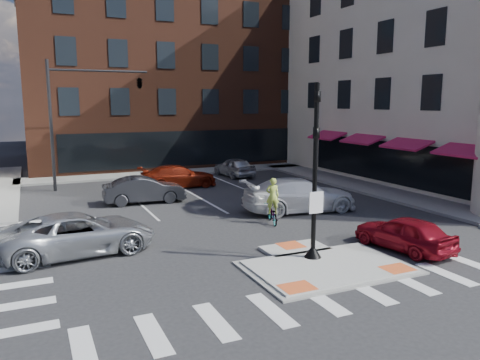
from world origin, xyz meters
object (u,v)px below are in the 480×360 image
bg_car_red (178,176)px  cyclist (272,208)px  silver_suv (79,234)px  bg_car_silver (234,167)px  red_sedan (404,233)px  white_pickup (300,195)px  bg_car_dark (144,190)px

bg_car_red → cyclist: cyclist is taller
silver_suv → bg_car_silver: (12.37, 14.14, -0.05)m
red_sedan → white_pickup: (-0.26, 7.00, 0.19)m
silver_suv → cyclist: cyclist is taller
silver_suv → white_pickup: white_pickup is taller
white_pickup → bg_car_red: bearing=28.7°
silver_suv → cyclist: (8.48, 0.93, -0.05)m
white_pickup → bg_car_red: 9.70m
silver_suv → cyclist: 8.53m
red_sedan → bg_car_silver: bearing=-103.3°
red_sedan → bg_car_silver: size_ratio=0.92×
cyclist → silver_suv: bearing=22.2°
bg_car_dark → cyclist: cyclist is taller
white_pickup → cyclist: size_ratio=2.77×
bg_car_dark → cyclist: bearing=-144.0°
bg_car_dark → bg_car_red: bearing=-36.0°
red_sedan → bg_car_silver: bg_car_silver is taller
silver_suv → bg_car_dark: 8.77m
bg_car_dark → bg_car_silver: bearing=-48.5°
white_pickup → bg_car_dark: bearing=58.7°
red_sedan → bg_car_silver: 18.72m
bg_car_silver → cyclist: (-3.89, -13.21, -0.00)m
bg_car_dark → bg_car_silver: (8.21, 6.42, -0.02)m
bg_car_red → cyclist: bearing=-173.6°
silver_suv → red_sedan: 12.01m
silver_suv → bg_car_red: size_ratio=1.10×
white_pickup → bg_car_silver: (1.51, 11.67, -0.13)m
white_pickup → bg_car_dark: white_pickup is taller
bg_car_dark → red_sedan: bearing=-146.9°
white_pickup → bg_car_dark: (-6.70, 5.25, -0.12)m
red_sedan → cyclist: cyclist is taller
bg_car_dark → bg_car_red: size_ratio=0.89×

